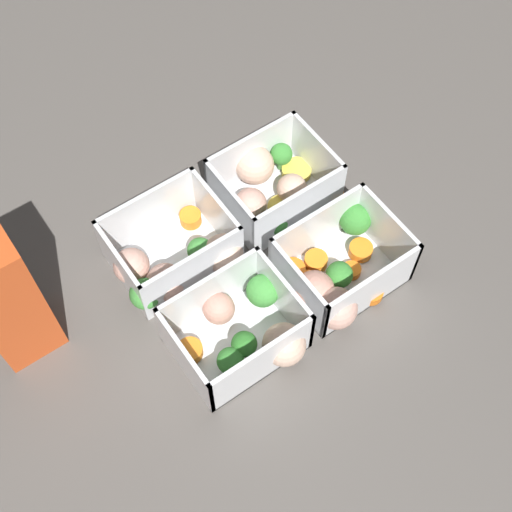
{
  "coord_description": "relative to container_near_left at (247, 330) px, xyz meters",
  "views": [
    {
      "loc": [
        -0.24,
        -0.34,
        0.74
      ],
      "look_at": [
        0.0,
        0.0,
        0.03
      ],
      "focal_mm": 50.0,
      "sensor_mm": 36.0,
      "label": 1
    }
  ],
  "objects": [
    {
      "name": "ground_plane",
      "position": [
        0.06,
        0.07,
        -0.03
      ],
      "size": [
        4.0,
        4.0,
        0.0
      ],
      "primitive_type": "plane",
      "color": "#56514C"
    },
    {
      "name": "container_near_left",
      "position": [
        0.0,
        0.0,
        0.0
      ],
      "size": [
        0.14,
        0.13,
        0.08
      ],
      "color": "white",
      "rests_on": "ground_plane"
    },
    {
      "name": "container_near_right",
      "position": [
        0.13,
        -0.0,
        -0.0
      ],
      "size": [
        0.15,
        0.13,
        0.08
      ],
      "color": "white",
      "rests_on": "ground_plane"
    },
    {
      "name": "container_far_left",
      "position": [
        -0.02,
        0.12,
        -0.0
      ],
      "size": [
        0.16,
        0.13,
        0.08
      ],
      "color": "white",
      "rests_on": "ground_plane"
    },
    {
      "name": "container_far_right",
      "position": [
        0.14,
        0.14,
        -0.0
      ],
      "size": [
        0.14,
        0.13,
        0.08
      ],
      "color": "white",
      "rests_on": "ground_plane"
    },
    {
      "name": "juice_carton",
      "position": [
        -0.2,
        0.15,
        0.07
      ],
      "size": [
        0.07,
        0.07,
        0.2
      ],
      "color": "#D14C1E",
      "rests_on": "ground_plane"
    }
  ]
}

